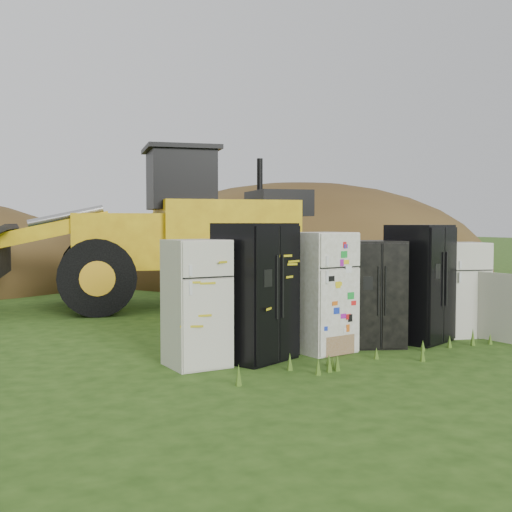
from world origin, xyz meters
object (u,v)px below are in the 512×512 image
(fridge_black_right, at_px, (419,283))
(wheel_loader, at_px, (141,227))
(fridge_leftmost, at_px, (196,303))
(fridge_sticker, at_px, (322,292))
(fridge_dark_mid, at_px, (375,293))
(fridge_open_door, at_px, (462,289))
(fridge_black_side, at_px, (255,292))

(fridge_black_right, xyz_separation_m, wheel_loader, (-2.63, 6.14, 0.87))
(fridge_leftmost, height_order, fridge_sticker, fridge_sticker)
(fridge_dark_mid, relative_size, fridge_open_door, 1.04)
(fridge_black_side, bearing_deg, fridge_dark_mid, -22.37)
(fridge_black_right, distance_m, fridge_open_door, 1.00)
(wheel_loader, bearing_deg, fridge_dark_mid, -61.84)
(fridge_black_side, height_order, fridge_open_door, fridge_black_side)
(fridge_black_side, relative_size, wheel_loader, 0.25)
(fridge_black_right, bearing_deg, fridge_sticker, 157.59)
(fridge_sticker, xyz_separation_m, fridge_black_right, (1.82, -0.04, 0.05))
(fridge_dark_mid, bearing_deg, fridge_sticker, -158.55)
(fridge_open_door, bearing_deg, fridge_sticker, -163.53)
(fridge_leftmost, bearing_deg, wheel_loader, 76.81)
(fridge_dark_mid, height_order, fridge_open_door, fridge_dark_mid)
(fridge_sticker, height_order, wheel_loader, wheel_loader)
(fridge_dark_mid, xyz_separation_m, fridge_black_right, (0.87, -0.02, 0.12))
(fridge_black_side, bearing_deg, fridge_open_door, -22.12)
(fridge_sticker, bearing_deg, wheel_loader, 89.33)
(fridge_sticker, height_order, fridge_open_door, fridge_sticker)
(fridge_dark_mid, xyz_separation_m, fridge_open_door, (1.85, 0.03, -0.03))
(fridge_sticker, distance_m, fridge_dark_mid, 0.95)
(fridge_open_door, height_order, wheel_loader, wheel_loader)
(fridge_black_side, relative_size, fridge_black_right, 1.02)
(fridge_sticker, bearing_deg, fridge_black_right, -9.60)
(fridge_sticker, distance_m, fridge_black_right, 1.82)
(fridge_dark_mid, bearing_deg, fridge_black_right, 21.70)
(fridge_dark_mid, distance_m, fridge_black_right, 0.87)
(fridge_black_side, xyz_separation_m, fridge_open_door, (3.93, 0.04, -0.16))
(fridge_black_side, distance_m, fridge_dark_mid, 2.09)
(fridge_leftmost, relative_size, fridge_dark_mid, 1.03)
(fridge_leftmost, height_order, fridge_open_door, fridge_leftmost)
(fridge_sticker, bearing_deg, fridge_leftmost, 172.42)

